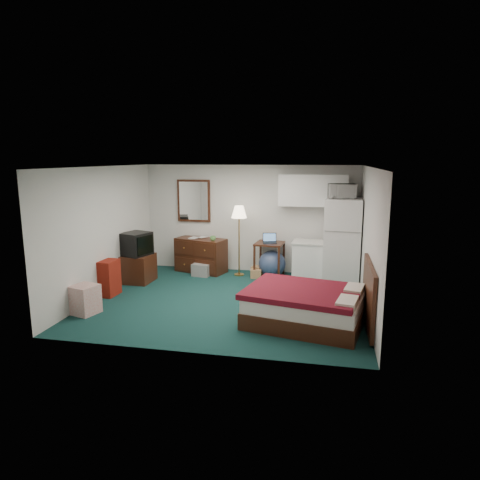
% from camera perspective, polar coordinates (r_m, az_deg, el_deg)
% --- Properties ---
extents(floor, '(5.00, 4.50, 0.01)m').
position_cam_1_polar(floor, '(8.19, -1.56, -8.06)').
color(floor, '#0C3935').
rests_on(floor, ground).
extents(ceiling, '(5.00, 4.50, 0.01)m').
position_cam_1_polar(ceiling, '(7.74, -1.66, 9.72)').
color(ceiling, silver).
rests_on(ceiling, walls).
extents(walls, '(5.01, 4.51, 2.50)m').
position_cam_1_polar(walls, '(7.87, -1.61, 0.58)').
color(walls, silver).
rests_on(walls, floor).
extents(mirror, '(0.80, 0.06, 1.00)m').
position_cam_1_polar(mirror, '(10.29, -6.17, 5.23)').
color(mirror, white).
rests_on(mirror, walls).
extents(upper_cabinets, '(1.50, 0.35, 0.70)m').
position_cam_1_polar(upper_cabinets, '(9.64, 9.69, 6.54)').
color(upper_cabinets, white).
rests_on(upper_cabinets, walls).
extents(headboard, '(0.06, 1.56, 1.00)m').
position_cam_1_polar(headboard, '(7.04, 16.79, -7.03)').
color(headboard, '#3D1C10').
rests_on(headboard, walls).
extents(dresser, '(1.27, 0.85, 0.80)m').
position_cam_1_polar(dresser, '(10.13, -5.22, -2.02)').
color(dresser, '#3D1C10').
rests_on(dresser, floor).
extents(floor_lamp, '(0.42, 0.42, 1.60)m').
position_cam_1_polar(floor_lamp, '(9.71, -0.12, -0.12)').
color(floor_lamp, '#BC8331').
rests_on(floor_lamp, floor).
extents(desk, '(0.67, 0.67, 0.78)m').
position_cam_1_polar(desk, '(9.73, 3.93, -2.60)').
color(desk, '#3D1C10').
rests_on(desk, floor).
extents(exercise_ball, '(0.74, 0.74, 0.61)m').
position_cam_1_polar(exercise_ball, '(9.69, 4.30, -3.18)').
color(exercise_ball, navy).
rests_on(exercise_ball, floor).
extents(kitchen_counter, '(0.78, 0.61, 0.82)m').
position_cam_1_polar(kitchen_counter, '(9.60, 9.37, -2.78)').
color(kitchen_counter, white).
rests_on(kitchen_counter, floor).
extents(fridge, '(0.82, 0.82, 1.83)m').
position_cam_1_polar(fridge, '(9.33, 13.57, -0.18)').
color(fridge, silver).
rests_on(fridge, floor).
extents(bed, '(2.04, 1.73, 0.57)m').
position_cam_1_polar(bed, '(7.09, 8.68, -8.78)').
color(bed, '#4F0B1D').
rests_on(bed, floor).
extents(tv_stand, '(0.62, 0.67, 0.60)m').
position_cam_1_polar(tv_stand, '(9.56, -13.41, -3.68)').
color(tv_stand, '#3D1C10').
rests_on(tv_stand, floor).
extents(suitcase, '(0.29, 0.45, 0.70)m').
position_cam_1_polar(suitcase, '(8.77, -17.03, -4.85)').
color(suitcase, maroon).
rests_on(suitcase, floor).
extents(retail_box, '(0.50, 0.50, 0.50)m').
position_cam_1_polar(retail_box, '(7.93, -19.98, -7.46)').
color(retail_box, silver).
rests_on(retail_box, floor).
extents(file_bin, '(0.44, 0.35, 0.28)m').
position_cam_1_polar(file_bin, '(9.84, -5.15, -3.97)').
color(file_bin, gray).
rests_on(file_bin, floor).
extents(cardboard_box_a, '(0.25, 0.22, 0.20)m').
position_cam_1_polar(cardboard_box_a, '(9.64, 2.16, -4.49)').
color(cardboard_box_a, olive).
rests_on(cardboard_box_a, floor).
extents(cardboard_box_b, '(0.25, 0.28, 0.24)m').
position_cam_1_polar(cardboard_box_b, '(9.76, 2.24, -4.19)').
color(cardboard_box_b, olive).
rests_on(cardboard_box_b, floor).
extents(laptop, '(0.35, 0.31, 0.21)m').
position_cam_1_polar(laptop, '(9.56, 4.01, 0.19)').
color(laptop, black).
rests_on(laptop, desk).
extents(crt_tv, '(0.69, 0.71, 0.49)m').
position_cam_1_polar(crt_tv, '(9.44, -13.71, -0.50)').
color(crt_tv, black).
rests_on(crt_tv, tv_stand).
extents(microwave, '(0.58, 0.38, 0.37)m').
position_cam_1_polar(microwave, '(9.19, 13.43, 6.57)').
color(microwave, silver).
rests_on(microwave, fridge).
extents(book_a, '(0.18, 0.06, 0.25)m').
position_cam_1_polar(book_a, '(10.12, -6.64, 0.96)').
color(book_a, olive).
rests_on(book_a, dresser).
extents(book_b, '(0.16, 0.09, 0.22)m').
position_cam_1_polar(book_b, '(10.18, -5.43, 0.97)').
color(book_b, olive).
rests_on(book_b, dresser).
extents(mug, '(0.15, 0.12, 0.13)m').
position_cam_1_polar(mug, '(9.76, -3.63, 0.30)').
color(mug, '#5B9C4E').
rests_on(mug, dresser).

